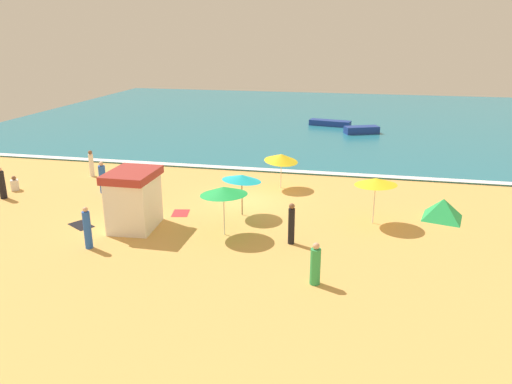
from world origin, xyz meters
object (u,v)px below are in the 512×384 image
(beach_umbrella_0, at_px, (281,158))
(beachgoer_5, at_px, (102,178))
(beach_tent, at_px, (443,209))
(beachgoer_0, at_px, (315,265))
(lifeguard_cabana, at_px, (134,199))
(beach_umbrella_2, at_px, (224,191))
(small_boat_1, at_px, (362,130))
(beach_umbrella_4, at_px, (242,178))
(small_boat_0, at_px, (330,123))
(beachgoer_3, at_px, (87,229))
(beachgoer_6, at_px, (2,184))
(beach_umbrella_3, at_px, (376,182))
(beachgoer_2, at_px, (291,224))
(beachgoer_1, at_px, (91,164))
(beachgoer_4, at_px, (15,184))

(beach_umbrella_0, xyz_separation_m, beachgoer_5, (-10.02, -3.07, -1.00))
(beach_tent, height_order, beachgoer_0, beachgoer_0)
(beach_tent, distance_m, beachgoer_0, 9.89)
(lifeguard_cabana, bearing_deg, beachgoer_0, -22.87)
(beachgoer_5, bearing_deg, beach_umbrella_2, -27.97)
(beach_umbrella_2, height_order, small_boat_1, beach_umbrella_2)
(lifeguard_cabana, relative_size, beach_umbrella_2, 0.93)
(lifeguard_cabana, height_order, beach_umbrella_4, lifeguard_cabana)
(small_boat_0, bearing_deg, beach_umbrella_0, -94.19)
(beachgoer_3, distance_m, beachgoer_5, 7.93)
(beachgoer_6, xyz_separation_m, small_boat_1, (19.62, 22.55, -0.42))
(small_boat_1, bearing_deg, beach_tent, -78.46)
(beach_umbrella_3, relative_size, beach_umbrella_4, 1.01)
(beachgoer_0, bearing_deg, small_boat_0, 92.99)
(beachgoer_3, xyz_separation_m, beachgoer_6, (-8.24, 5.10, -0.06))
(beach_umbrella_4, relative_size, beachgoer_2, 1.49)
(beach_umbrella_2, relative_size, small_boat_0, 0.74)
(beach_umbrella_4, relative_size, beachgoer_5, 1.52)
(beachgoer_0, height_order, beachgoer_1, beachgoer_1)
(beach_umbrella_2, height_order, beach_umbrella_3, beach_umbrella_2)
(lifeguard_cabana, distance_m, beach_umbrella_0, 9.66)
(beachgoer_1, relative_size, beachgoer_5, 0.93)
(lifeguard_cabana, bearing_deg, beach_umbrella_4, 30.45)
(beach_umbrella_3, bearing_deg, beach_umbrella_0, 138.65)
(beach_umbrella_4, distance_m, beachgoer_1, 12.24)
(beachgoer_6, bearing_deg, beachgoer_3, -31.79)
(beachgoer_3, relative_size, small_boat_0, 0.46)
(beachgoer_1, bearing_deg, beach_umbrella_3, -14.48)
(small_boat_0, relative_size, small_boat_1, 1.27)
(beach_tent, distance_m, beachgoer_1, 21.45)
(beach_umbrella_4, xyz_separation_m, small_boat_1, (5.79, 22.29, -1.57))
(beachgoer_6, bearing_deg, beach_umbrella_0, 19.14)
(beach_umbrella_3, bearing_deg, beachgoer_1, 165.52)
(beach_tent, xyz_separation_m, beachgoer_6, (-23.84, -1.86, 0.32))
(small_boat_0, bearing_deg, beach_umbrella_3, -81.30)
(beach_umbrella_2, xyz_separation_m, small_boat_1, (5.99, 24.98, -1.73))
(beachgoer_4, distance_m, small_boat_0, 29.61)
(beach_umbrella_0, relative_size, beach_umbrella_4, 1.01)
(beach_umbrella_3, xyz_separation_m, beach_tent, (3.43, 1.38, -1.62))
(beachgoer_5, height_order, small_boat_1, beachgoer_5)
(beachgoer_0, distance_m, beachgoer_1, 19.27)
(beachgoer_2, relative_size, beachgoer_3, 1.00)
(small_boat_1, bearing_deg, beach_umbrella_0, -104.83)
(beachgoer_3, distance_m, small_boat_1, 29.90)
(beachgoer_2, xyz_separation_m, beachgoer_3, (-8.57, -2.31, -0.03))
(lifeguard_cabana, distance_m, beachgoer_4, 10.37)
(beachgoer_3, bearing_deg, beach_umbrella_3, 24.67)
(beach_umbrella_0, xyz_separation_m, beachgoer_0, (3.18, -11.48, -1.10))
(beach_tent, relative_size, beachgoer_4, 2.92)
(lifeguard_cabana, relative_size, small_boat_1, 0.86)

